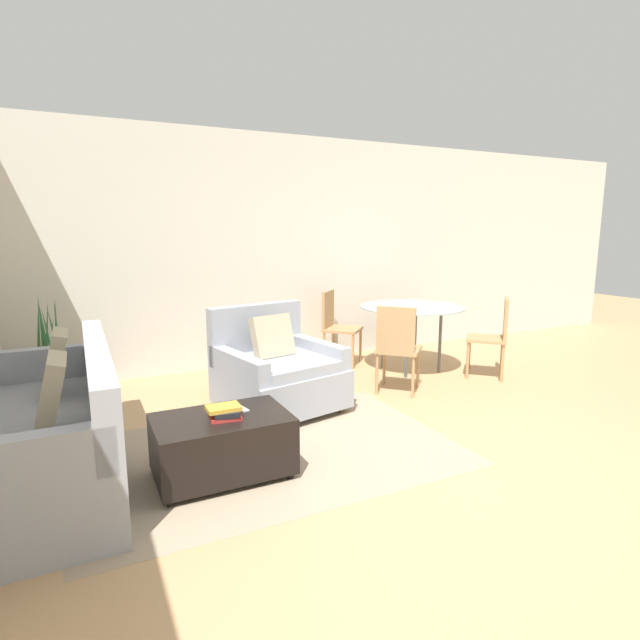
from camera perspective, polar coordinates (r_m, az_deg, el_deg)
The scene contains 13 objects.
ground_plane at distance 3.60m, azimuth 15.57°, elevation -17.06°, with size 20.00×20.00×0.00m, color tan.
wall_back at distance 6.15m, azimuth -5.34°, elevation 7.82°, with size 12.00×0.06×2.75m.
area_rug at distance 3.86m, azimuth -5.78°, elevation -14.76°, with size 2.72×1.79×0.01m.
couch at distance 3.78m, azimuth -28.21°, elevation -11.45°, with size 0.84×2.08×0.91m.
armchair at distance 4.61m, azimuth -4.95°, elevation -5.95°, with size 1.14×1.12×0.93m.
ottoman at distance 3.48m, azimuth -11.09°, elevation -13.67°, with size 0.88×0.57×0.42m.
book_stack at distance 3.37m, azimuth -10.80°, elevation -10.29°, with size 0.23×0.20×0.09m.
tv_remote_primary at distance 3.52m, azimuth -8.90°, elevation -9.97°, with size 0.07×0.14×0.01m.
potted_plant at distance 5.33m, azimuth -28.16°, elevation -6.06°, with size 0.41×0.41×1.05m.
dining_table at distance 5.89m, azimuth 10.46°, elevation 0.83°, with size 1.21×1.21×0.76m.
dining_chair_near_left at distance 5.02m, azimuth 8.82°, elevation -2.67°, with size 0.59×0.59×0.90m.
dining_chair_near_right at distance 5.86m, azimuth 19.38°, elevation -1.29°, with size 0.59×0.59×0.90m.
dining_chair_far_left at distance 6.11m, azimuth 1.82°, elevation -0.24°, with size 0.59×0.59×0.90m.
Camera 1 is at (-2.18, -2.35, 1.63)m, focal length 28.00 mm.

